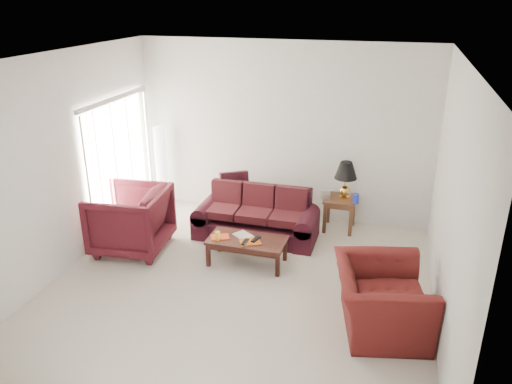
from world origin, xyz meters
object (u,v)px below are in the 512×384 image
floor_lamp (162,167)px  armchair_right (381,299)px  coffee_table (247,251)px  end_table (339,214)px  sofa (256,215)px  armchair_left (130,220)px

floor_lamp → armchair_right: 4.77m
floor_lamp → coffee_table: bearing=-36.9°
floor_lamp → coffee_table: (2.08, -1.56, -0.57)m
end_table → armchair_right: 2.64m
armchair_right → sofa: bearing=35.4°
armchair_left → armchair_right: armchair_left is taller
floor_lamp → coffee_table: 2.66m
sofa → coffee_table: 0.87m
end_table → coffee_table: bearing=-127.1°
sofa → armchair_right: (2.04, -1.84, -0.01)m
armchair_right → end_table: bearing=5.0°
floor_lamp → armchair_left: (0.25, -1.62, -0.27)m
armchair_left → sofa: bearing=112.2°
armchair_right → armchair_left: bearing=63.4°
end_table → floor_lamp: bearing=179.1°
end_table → armchair_left: armchair_left is taller
coffee_table → end_table: bearing=38.0°
sofa → end_table: sofa is taller
sofa → coffee_table: (0.11, -0.84, -0.20)m
armchair_left → armchair_right: 3.87m
sofa → armchair_right: bearing=-41.3°
armchair_left → coffee_table: bearing=86.5°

